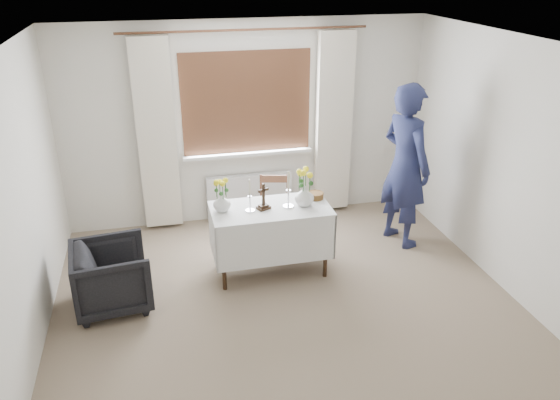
% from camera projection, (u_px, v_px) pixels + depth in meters
% --- Properties ---
extents(ground, '(5.00, 5.00, 0.00)m').
position_uv_depth(ground, '(298.00, 329.00, 5.04)').
color(ground, gray).
rests_on(ground, ground).
extents(altar_table, '(1.24, 0.64, 0.76)m').
position_uv_depth(altar_table, '(271.00, 240.00, 5.81)').
color(altar_table, white).
rests_on(altar_table, ground).
extents(wooden_chair, '(0.45, 0.45, 0.80)m').
position_uv_depth(wooden_chair, '(274.00, 211.00, 6.42)').
color(wooden_chair, '#512C1B').
rests_on(wooden_chair, ground).
extents(armchair, '(0.79, 0.77, 0.65)m').
position_uv_depth(armchair, '(112.00, 276.00, 5.26)').
color(armchair, black).
rests_on(armchair, ground).
extents(person, '(0.65, 0.81, 1.92)m').
position_uv_depth(person, '(405.00, 166.00, 6.22)').
color(person, navy).
rests_on(person, ground).
extents(radiator, '(1.10, 0.10, 0.60)m').
position_uv_depth(radiator, '(250.00, 197.00, 7.06)').
color(radiator, silver).
rests_on(radiator, ground).
extents(wooden_cross, '(0.16, 0.14, 0.28)m').
position_uv_depth(wooden_cross, '(263.00, 196.00, 5.57)').
color(wooden_cross, black).
rests_on(wooden_cross, altar_table).
extents(candlestick_left, '(0.11, 0.11, 0.34)m').
position_uv_depth(candlestick_left, '(250.00, 196.00, 5.51)').
color(candlestick_left, silver).
rests_on(candlestick_left, altar_table).
extents(candlestick_right, '(0.13, 0.13, 0.39)m').
position_uv_depth(candlestick_right, '(288.00, 189.00, 5.60)').
color(candlestick_right, silver).
rests_on(candlestick_right, altar_table).
extents(flower_vase_left, '(0.23, 0.23, 0.19)m').
position_uv_depth(flower_vase_left, '(222.00, 203.00, 5.55)').
color(flower_vase_left, silver).
rests_on(flower_vase_left, altar_table).
extents(flower_vase_right, '(0.25, 0.25, 0.21)m').
position_uv_depth(flower_vase_right, '(304.00, 196.00, 5.67)').
color(flower_vase_right, silver).
rests_on(flower_vase_right, altar_table).
extents(wicker_basket, '(0.21, 0.21, 0.07)m').
position_uv_depth(wicker_basket, '(315.00, 195.00, 5.86)').
color(wicker_basket, brown).
rests_on(wicker_basket, altar_table).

